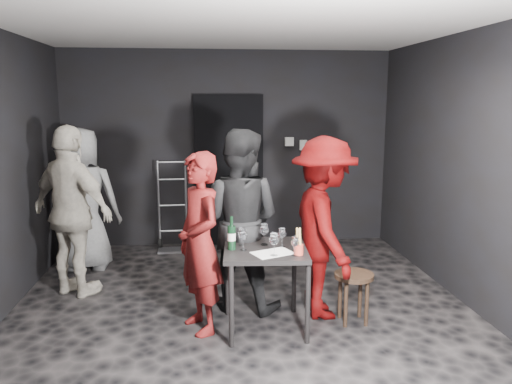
{
  "coord_description": "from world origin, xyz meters",
  "views": [
    {
      "loc": [
        -0.35,
        -4.45,
        2.04
      ],
      "look_at": [
        0.15,
        0.25,
        1.15
      ],
      "focal_mm": 35.0,
      "sensor_mm": 36.0,
      "label": 1
    }
  ],
  "objects": [
    {
      "name": "wine_bottle",
      "position": [
        -0.12,
        -0.28,
        0.86
      ],
      "size": [
        0.07,
        0.07,
        0.29
      ],
      "rotation": [
        0.0,
        0.0,
        -0.38
      ],
      "color": "black",
      "rests_on": "tasting_table"
    },
    {
      "name": "wine_glass_a",
      "position": [
        -0.02,
        -0.32,
        0.85
      ],
      "size": [
        0.09,
        0.09,
        0.2
      ],
      "primitive_type": null,
      "rotation": [
        0.0,
        0.0,
        0.24
      ],
      "color": "white",
      "rests_on": "tasting_table"
    },
    {
      "name": "bystander_cream",
      "position": [
        -1.7,
        0.73,
        1.06
      ],
      "size": [
        1.37,
        1.19,
        2.13
      ],
      "primitive_type": "imported",
      "rotation": [
        0.0,
        0.0,
        2.54
      ],
      "color": "beige",
      "rests_on": "floor"
    },
    {
      "name": "reserved_card",
      "position": [
        0.44,
        -0.31,
        0.8
      ],
      "size": [
        0.1,
        0.15,
        0.11
      ],
      "primitive_type": null,
      "rotation": [
        0.0,
        0.0,
        -0.13
      ],
      "color": "white",
      "rests_on": "tasting_table"
    },
    {
      "name": "wine_glass_e",
      "position": [
        0.4,
        -0.51,
        0.84
      ],
      "size": [
        0.09,
        0.09,
        0.18
      ],
      "primitive_type": null,
      "rotation": [
        0.0,
        0.0,
        -0.29
      ],
      "color": "white",
      "rests_on": "tasting_table"
    },
    {
      "name": "stool",
      "position": [
        1.0,
        -0.23,
        0.38
      ],
      "size": [
        0.36,
        0.36,
        0.47
      ],
      "rotation": [
        0.0,
        0.0,
        -0.32
      ],
      "color": "black",
      "rests_on": "floor"
    },
    {
      "name": "floor",
      "position": [
        0.0,
        0.0,
        0.0
      ],
      "size": [
        4.5,
        5.0,
        0.02
      ],
      "primitive_type": "cube",
      "color": "black",
      "rests_on": "ground"
    },
    {
      "name": "ceiling",
      "position": [
        0.0,
        0.0,
        2.7
      ],
      "size": [
        4.5,
        5.0,
        0.02
      ],
      "primitive_type": "cube",
      "color": "silver",
      "rests_on": "ground"
    },
    {
      "name": "wine_glass_c",
      "position": [
        0.18,
        -0.17,
        0.86
      ],
      "size": [
        0.1,
        0.1,
        0.21
      ],
      "primitive_type": null,
      "rotation": [
        0.0,
        0.0,
        -0.32
      ],
      "color": "white",
      "rests_on": "tasting_table"
    },
    {
      "name": "wine_glass_b",
      "position": [
        -0.03,
        -0.18,
        0.84
      ],
      "size": [
        0.09,
        0.09,
        0.18
      ],
      "primitive_type": null,
      "rotation": [
        0.0,
        0.0,
        0.26
      ],
      "color": "white",
      "rests_on": "tasting_table"
    },
    {
      "name": "tasting_mat",
      "position": [
        0.22,
        -0.43,
        0.75
      ],
      "size": [
        0.39,
        0.33,
        0.0
      ],
      "primitive_type": "cube",
      "rotation": [
        0.0,
        0.0,
        0.4
      ],
      "color": "white",
      "rests_on": "tasting_table"
    },
    {
      "name": "wall_right",
      "position": [
        2.25,
        0.0,
        1.35
      ],
      "size": [
        0.04,
        5.0,
        2.7
      ],
      "primitive_type": "cube",
      "color": "black",
      "rests_on": "ground"
    },
    {
      "name": "doorway",
      "position": [
        0.0,
        2.44,
        1.05
      ],
      "size": [
        0.95,
        0.1,
        2.1
      ],
      "primitive_type": "cube",
      "color": "black",
      "rests_on": "ground"
    },
    {
      "name": "server_red",
      "position": [
        -0.4,
        -0.23,
        0.85
      ],
      "size": [
        0.63,
        0.74,
        1.71
      ],
      "primitive_type": "imported",
      "rotation": [
        0.0,
        0.0,
        -1.15
      ],
      "color": "maroon",
      "rests_on": "floor"
    },
    {
      "name": "woman_black",
      "position": [
        -0.02,
        0.23,
        1.04
      ],
      "size": [
        1.15,
        0.9,
        2.08
      ],
      "primitive_type": "imported",
      "rotation": [
        0.0,
        0.0,
        2.74
      ],
      "color": "black",
      "rests_on": "floor"
    },
    {
      "name": "wallbox_upper",
      "position": [
        0.85,
        2.45,
        1.45
      ],
      "size": [
        0.12,
        0.06,
        0.12
      ],
      "primitive_type": "cube",
      "color": "#B7B7B2",
      "rests_on": "wall_back"
    },
    {
      "name": "wine_glass_d",
      "position": [
        0.22,
        -0.5,
        0.86
      ],
      "size": [
        0.11,
        0.11,
        0.22
      ],
      "primitive_type": null,
      "rotation": [
        0.0,
        0.0,
        -0.32
      ],
      "color": "white",
      "rests_on": "tasting_table"
    },
    {
      "name": "bystander_grey",
      "position": [
        -1.78,
        1.56,
        0.98
      ],
      "size": [
        0.99,
        0.58,
        1.95
      ],
      "primitive_type": "imported",
      "rotation": [
        0.0,
        0.0,
        3.07
      ],
      "color": "slate",
      "rests_on": "floor"
    },
    {
      "name": "man_maroon",
      "position": [
        0.76,
        -0.02,
        0.97
      ],
      "size": [
        0.68,
        1.29,
        1.94
      ],
      "primitive_type": "imported",
      "rotation": [
        0.0,
        0.0,
        1.65
      ],
      "color": "#400303",
      "rests_on": "floor"
    },
    {
      "name": "wallbox_lower",
      "position": [
        1.05,
        2.45,
        1.4
      ],
      "size": [
        0.1,
        0.06,
        0.14
      ],
      "primitive_type": "cube",
      "color": "#B7B7B2",
      "rests_on": "wall_back"
    },
    {
      "name": "wall_front",
      "position": [
        0.0,
        -2.5,
        1.35
      ],
      "size": [
        4.5,
        0.04,
        2.7
      ],
      "primitive_type": "cube",
      "color": "black",
      "rests_on": "ground"
    },
    {
      "name": "wine_glass_f",
      "position": [
        0.33,
        -0.26,
        0.84
      ],
      "size": [
        0.08,
        0.08,
        0.19
      ],
      "primitive_type": null,
      "rotation": [
        0.0,
        0.0,
        0.11
      ],
      "color": "white",
      "rests_on": "tasting_table"
    },
    {
      "name": "wall_back",
      "position": [
        0.0,
        2.5,
        1.35
      ],
      "size": [
        4.5,
        0.04,
        2.7
      ],
      "primitive_type": "cube",
      "color": "black",
      "rests_on": "ground"
    },
    {
      "name": "breadstick_cup",
      "position": [
        0.43,
        -0.49,
        0.86
      ],
      "size": [
        0.08,
        0.08,
        0.25
      ],
      "rotation": [
        0.0,
        0.0,
        -0.26
      ],
      "color": "#C43A29",
      "rests_on": "tasting_table"
    },
    {
      "name": "hand_truck",
      "position": [
        -0.78,
        2.23,
        0.22
      ],
      "size": [
        0.41,
        0.35,
        1.23
      ],
      "rotation": [
        0.0,
        0.0,
        0.02
      ],
      "color": "#B2B2B7",
      "rests_on": "floor"
    },
    {
      "name": "tasting_table",
      "position": [
        0.18,
        -0.27,
        0.65
      ],
      "size": [
        0.72,
        0.72,
        0.75
      ],
      "rotation": [
        0.0,
        0.0,
        -0.07
      ],
      "color": "black",
      "rests_on": "floor"
    }
  ]
}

